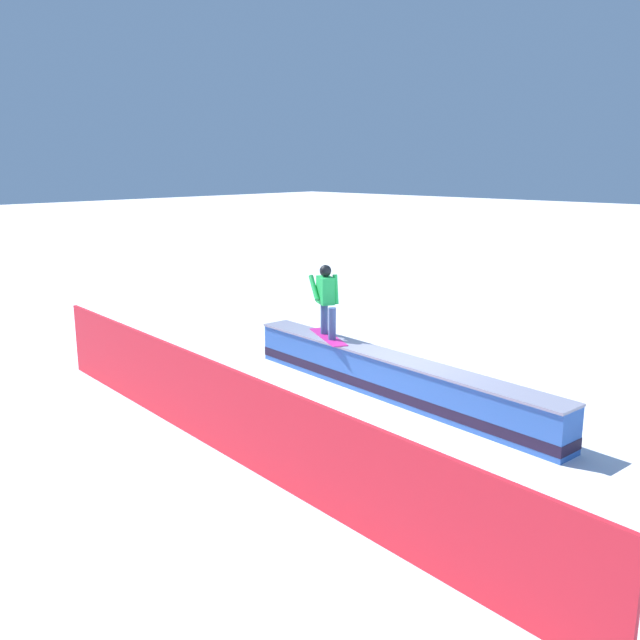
{
  "coord_description": "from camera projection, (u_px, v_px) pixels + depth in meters",
  "views": [
    {
      "loc": [
        -6.72,
        8.89,
        3.9
      ],
      "look_at": [
        0.82,
        0.91,
        1.38
      ],
      "focal_mm": 38.52,
      "sensor_mm": 36.0,
      "label": 1
    }
  ],
  "objects": [
    {
      "name": "grind_box",
      "position": [
        392.0,
        379.0,
        11.6
      ],
      "size": [
        6.65,
        1.29,
        0.73
      ],
      "color": "#3060B9",
      "rests_on": "ground_plane"
    },
    {
      "name": "safety_fence",
      "position": [
        234.0,
        415.0,
        9.09
      ],
      "size": [
        10.76,
        1.24,
        1.27
      ],
      "primitive_type": "cube",
      "rotation": [
        0.0,
        0.0,
        -0.11
      ],
      "color": "red",
      "rests_on": "ground_plane"
    },
    {
      "name": "snowboarder",
      "position": [
        326.0,
        298.0,
        12.69
      ],
      "size": [
        1.38,
        0.93,
        1.33
      ],
      "color": "#C42182",
      "rests_on": "grind_box"
    },
    {
      "name": "ground_plane",
      "position": [
        392.0,
        397.0,
        11.67
      ],
      "size": [
        120.0,
        120.0,
        0.0
      ],
      "primitive_type": "plane",
      "color": "white"
    }
  ]
}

